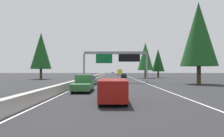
% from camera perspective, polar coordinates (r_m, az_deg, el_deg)
% --- Properties ---
extents(ground_plane, '(320.00, 320.00, 0.00)m').
position_cam_1_polar(ground_plane, '(61.88, -4.79, -2.75)').
color(ground_plane, '#262628').
extents(median_barrier, '(180.00, 0.56, 0.90)m').
position_cam_1_polar(median_barrier, '(81.82, -3.81, -1.91)').
color(median_barrier, '#ADAAA3').
rests_on(median_barrier, ground).
extents(shoulder_stripe_right, '(160.00, 0.16, 0.01)m').
position_cam_1_polar(shoulder_stripe_right, '(71.92, 5.09, -2.44)').
color(shoulder_stripe_right, silver).
rests_on(shoulder_stripe_right, ground).
extents(shoulder_stripe_median, '(160.00, 0.16, 0.01)m').
position_cam_1_polar(shoulder_stripe_median, '(71.83, -3.91, -2.45)').
color(shoulder_stripe_median, silver).
rests_on(shoulder_stripe_median, ground).
extents(sign_gantry_overhead, '(0.50, 12.68, 6.11)m').
position_cam_1_polar(sign_gantry_overhead, '(42.20, 1.15, 2.84)').
color(sign_gantry_overhead, gray).
rests_on(sign_gantry_overhead, ground).
extents(minivan_far_left, '(5.00, 1.95, 1.69)m').
position_cam_1_polar(minivan_far_left, '(15.88, 0.22, -5.63)').
color(minivan_far_left, maroon).
rests_on(minivan_far_left, ground).
extents(pickup_far_center, '(5.60, 2.00, 1.86)m').
position_cam_1_polar(pickup_far_center, '(24.84, -7.55, -3.88)').
color(pickup_far_center, '#2D6B38').
rests_on(pickup_far_center, ground).
extents(sedan_near_right, '(4.40, 1.80, 1.47)m').
position_cam_1_polar(sedan_near_right, '(70.80, 3.12, -1.93)').
color(sedan_near_right, black).
rests_on(sedan_near_right, ground).
extents(box_truck_distant_b, '(8.50, 2.40, 2.95)m').
position_cam_1_polar(box_truck_distant_b, '(111.57, 2.06, -0.96)').
color(box_truck_distant_b, gold).
rests_on(box_truck_distant_b, ground).
extents(sedan_mid_center, '(4.40, 1.80, 1.47)m').
position_cam_1_polar(sedan_mid_center, '(37.21, -5.61, -3.14)').
color(sedan_mid_center, slate).
rests_on(sedan_mid_center, ground).
extents(sedan_mid_left, '(4.40, 1.80, 1.47)m').
position_cam_1_polar(sedan_mid_left, '(124.68, 0.22, -1.34)').
color(sedan_mid_left, white).
rests_on(sedan_mid_left, ground).
extents(conifer_right_near, '(6.30, 6.30, 14.31)m').
position_cam_1_polar(conifer_right_near, '(40.64, 21.99, 8.46)').
color(conifer_right_near, '#4C3823').
rests_on(conifer_right_near, ground).
extents(conifer_right_mid, '(4.19, 4.19, 9.53)m').
position_cam_1_polar(conifer_right_mid, '(73.26, 12.14, 2.13)').
color(conifer_right_mid, '#4C3823').
rests_on(conifer_right_mid, ground).
extents(conifer_right_far, '(4.96, 4.96, 11.26)m').
position_cam_1_polar(conifer_right_far, '(68.30, 8.85, 3.20)').
color(conifer_right_far, '#4C3823').
rests_on(conifer_right_far, ground).
extents(conifer_left_near, '(5.69, 5.69, 12.92)m').
position_cam_1_polar(conifer_left_near, '(63.02, -18.31, 4.47)').
color(conifer_left_near, '#4C3823').
rests_on(conifer_left_near, ground).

